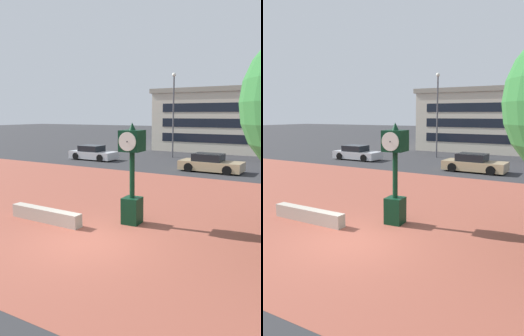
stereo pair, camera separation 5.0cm
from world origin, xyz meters
The scene contains 7 objects.
ground_plane centered at (0.00, 0.00, 0.00)m, with size 200.00×200.00×0.00m, color #2D2D30.
plaza_brick_paving centered at (0.00, 4.14, 0.00)m, with size 44.00×16.28×0.01m, color brown.
planter_wall centered at (-2.60, 0.81, 0.25)m, with size 3.20×0.40×0.50m, color #ADA393.
street_clock centered at (0.34, 2.25, 1.92)m, with size 0.81×0.88×3.74m.
car_street_mid centered at (-11.47, 16.00, 0.57)m, with size 4.28×1.97×1.28m.
car_street_far centered at (-0.47, 14.95, 0.57)m, with size 4.41×1.99×1.28m.
street_lamp_post centered at (-5.89, 21.00, 4.66)m, with size 0.36×0.36×7.76m.
Camera 1 is at (6.25, -8.19, 4.02)m, focal length 35.77 mm.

